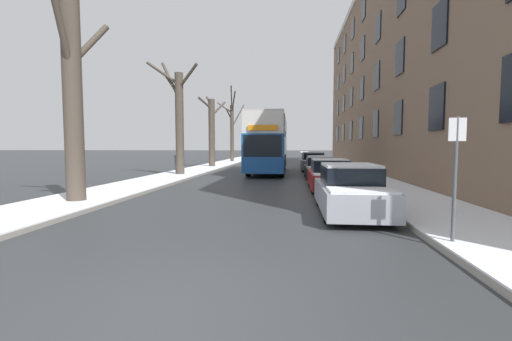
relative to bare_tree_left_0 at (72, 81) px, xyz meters
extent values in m
plane|color=#303335|center=(5.70, -6.99, -4.18)|extent=(320.00, 320.00, 0.00)
cube|color=gray|center=(-0.22, 46.01, -4.11)|extent=(2.95, 130.00, 0.13)
cube|color=white|center=(-0.22, 46.01, -4.03)|extent=(2.92, 130.00, 0.03)
cube|color=gray|center=(11.61, 46.01, -4.11)|extent=(2.95, 130.00, 0.13)
cube|color=white|center=(11.61, 46.01, -4.03)|extent=(2.92, 130.00, 0.03)
cube|color=#7A604C|center=(17.59, 15.92, 3.85)|extent=(9.00, 45.05, 16.04)
cube|color=black|center=(13.06, 3.53, -0.65)|extent=(0.08, 1.40, 1.80)
cube|color=black|center=(13.06, 8.49, -0.65)|extent=(0.08, 1.40, 1.80)
cube|color=black|center=(13.06, 13.44, -0.65)|extent=(0.08, 1.40, 1.80)
cube|color=black|center=(13.06, 18.40, -0.65)|extent=(0.08, 1.40, 1.80)
cube|color=black|center=(13.06, 23.35, -0.65)|extent=(0.08, 1.40, 1.80)
cube|color=black|center=(13.06, 28.31, -0.65)|extent=(0.08, 1.40, 1.80)
cube|color=black|center=(13.06, 33.26, -0.65)|extent=(0.08, 1.40, 1.80)
cube|color=black|center=(13.06, 3.53, 2.56)|extent=(0.08, 1.40, 1.80)
cube|color=black|center=(13.06, 8.49, 2.56)|extent=(0.08, 1.40, 1.80)
cube|color=black|center=(13.06, 13.44, 2.56)|extent=(0.08, 1.40, 1.80)
cube|color=black|center=(13.06, 18.40, 2.56)|extent=(0.08, 1.40, 1.80)
cube|color=black|center=(13.06, 23.35, 2.56)|extent=(0.08, 1.40, 1.80)
cube|color=black|center=(13.06, 28.31, 2.56)|extent=(0.08, 1.40, 1.80)
cube|color=black|center=(13.06, 33.26, 2.56)|extent=(0.08, 1.40, 1.80)
cube|color=black|center=(13.06, 13.44, 5.77)|extent=(0.08, 1.40, 1.80)
cube|color=black|center=(13.06, 18.40, 5.77)|extent=(0.08, 1.40, 1.80)
cube|color=black|center=(13.06, 23.35, 5.77)|extent=(0.08, 1.40, 1.80)
cube|color=black|center=(13.06, 28.31, 5.77)|extent=(0.08, 1.40, 1.80)
cube|color=black|center=(13.06, 33.26, 5.77)|extent=(0.08, 1.40, 1.80)
cube|color=black|center=(13.06, 18.40, 8.98)|extent=(0.08, 1.40, 1.80)
cube|color=black|center=(13.06, 23.35, 8.98)|extent=(0.08, 1.40, 1.80)
cube|color=black|center=(13.06, 28.31, 8.98)|extent=(0.08, 1.40, 1.80)
cube|color=black|center=(13.06, 33.26, 8.98)|extent=(0.08, 1.40, 1.80)
cylinder|color=#4C4238|center=(0.00, 0.02, -0.24)|extent=(0.61, 0.61, 7.87)
cylinder|color=#4C4238|center=(0.32, 0.59, 1.35)|extent=(0.91, 1.37, 1.68)
cylinder|color=#4C4238|center=(0.10, -0.54, 1.42)|extent=(0.45, 1.35, 2.47)
cylinder|color=#4C4238|center=(-0.05, 11.19, -0.78)|extent=(0.54, 0.54, 6.80)
cylinder|color=#4C4238|center=(-1.30, 11.62, 2.70)|extent=(2.65, 1.08, 1.83)
cylinder|color=#4C4238|center=(-0.80, 11.72, 2.22)|extent=(1.73, 1.31, 2.70)
cylinder|color=#4C4238|center=(0.67, 10.78, 2.30)|extent=(1.64, 1.04, 1.50)
cylinder|color=#4C4238|center=(-0.65, 11.49, 1.94)|extent=(1.41, 0.84, 1.71)
cylinder|color=#4C4238|center=(-0.03, 20.26, -1.02)|extent=(0.58, 0.58, 6.31)
cylinder|color=#4C4238|center=(0.35, 21.42, 1.38)|extent=(1.00, 2.49, 1.67)
cylinder|color=#4C4238|center=(-0.50, 19.76, 1.73)|extent=(1.16, 1.21, 1.07)
cylinder|color=#4C4238|center=(-0.41, 20.91, 2.05)|extent=(0.99, 1.50, 1.10)
cylinder|color=#4C4238|center=(0.04, 30.71, -0.67)|extent=(0.45, 0.45, 7.01)
cylinder|color=#4C4238|center=(0.16, 29.75, 3.56)|extent=(0.42, 2.06, 2.69)
cylinder|color=#4C4238|center=(0.41, 29.71, 3.10)|extent=(0.93, 2.16, 2.34)
cylinder|color=#4C4238|center=(0.69, 31.31, 1.56)|extent=(1.51, 1.40, 2.90)
cylinder|color=#4C4238|center=(-0.87, 30.77, 2.55)|extent=(1.92, 0.28, 1.38)
cylinder|color=#4C4238|center=(-0.36, 30.88, 1.71)|extent=(0.98, 0.54, 1.60)
cube|color=#194C99|center=(5.58, 14.58, -2.62)|extent=(2.56, 10.04, 2.43)
cube|color=silver|center=(5.58, 14.58, -0.73)|extent=(2.51, 9.83, 1.34)
cube|color=silver|center=(5.58, 14.58, -0.01)|extent=(2.51, 9.83, 0.12)
cube|color=black|center=(5.58, 14.58, -2.15)|extent=(2.59, 8.83, 1.27)
cube|color=black|center=(5.58, 14.58, -0.67)|extent=(2.59, 8.83, 1.02)
cube|color=black|center=(5.58, 9.59, -2.15)|extent=(2.31, 0.06, 1.33)
cube|color=orange|center=(5.58, 9.58, -1.07)|extent=(1.79, 0.05, 0.32)
cylinder|color=black|center=(4.47, 11.57, -3.68)|extent=(0.30, 0.99, 0.99)
cylinder|color=black|center=(6.69, 11.57, -3.68)|extent=(0.30, 0.99, 0.99)
cylinder|color=black|center=(4.47, 17.39, -3.68)|extent=(0.30, 0.99, 0.99)
cylinder|color=black|center=(6.69, 17.39, -3.68)|extent=(0.30, 0.99, 0.99)
cube|color=#9EA3AD|center=(9.05, -0.64, -3.66)|extent=(1.80, 4.36, 0.70)
cube|color=black|center=(9.05, -0.46, -3.04)|extent=(1.54, 2.18, 0.53)
cube|color=white|center=(9.05, -0.46, -2.74)|extent=(1.51, 2.07, 0.08)
cube|color=white|center=(9.05, -2.19, -3.28)|extent=(1.62, 1.14, 0.06)
cylinder|color=black|center=(8.27, -1.95, -3.85)|extent=(0.20, 0.65, 0.65)
cylinder|color=black|center=(9.84, -1.95, -3.85)|extent=(0.20, 0.65, 0.65)
cylinder|color=black|center=(8.27, 0.67, -3.85)|extent=(0.20, 0.65, 0.65)
cylinder|color=black|center=(9.84, 0.67, -3.85)|extent=(0.20, 0.65, 0.65)
cube|color=maroon|center=(9.05, 4.89, -3.68)|extent=(1.80, 4.47, 0.66)
cube|color=black|center=(9.05, 5.06, -3.07)|extent=(1.55, 2.24, 0.55)
cube|color=white|center=(9.05, 5.06, -2.78)|extent=(1.51, 2.12, 0.04)
cube|color=white|center=(9.05, 3.30, -3.33)|extent=(1.62, 1.17, 0.03)
cylinder|color=black|center=(8.26, 3.54, -3.85)|extent=(0.20, 0.65, 0.65)
cylinder|color=black|center=(9.84, 3.54, -3.85)|extent=(0.20, 0.65, 0.65)
cylinder|color=black|center=(8.26, 6.23, -3.85)|extent=(0.20, 0.65, 0.65)
cylinder|color=black|center=(9.84, 6.23, -3.85)|extent=(0.20, 0.65, 0.65)
cube|color=black|center=(9.05, 10.75, -3.72)|extent=(1.74, 4.53, 0.56)
cube|color=black|center=(9.05, 10.93, -3.16)|extent=(1.50, 2.26, 0.57)
cube|color=white|center=(9.05, 10.93, -2.82)|extent=(1.46, 2.15, 0.10)
cube|color=white|center=(9.05, 9.15, -3.40)|extent=(1.57, 1.18, 0.08)
cylinder|color=black|center=(8.29, 9.39, -3.87)|extent=(0.20, 0.61, 0.61)
cylinder|color=black|center=(9.81, 9.39, -3.87)|extent=(0.20, 0.61, 0.61)
cylinder|color=black|center=(8.29, 12.11, -3.87)|extent=(0.20, 0.61, 0.61)
cylinder|color=black|center=(9.81, 12.11, -3.87)|extent=(0.20, 0.61, 0.61)
cube|color=slate|center=(9.05, 16.96, -3.65)|extent=(1.87, 3.92, 0.71)
cube|color=black|center=(9.05, 17.12, -3.01)|extent=(1.61, 1.96, 0.57)
cube|color=white|center=(9.05, 17.12, -2.69)|extent=(1.57, 1.86, 0.07)
cube|color=white|center=(9.05, 15.57, -3.27)|extent=(1.68, 1.02, 0.06)
cylinder|color=black|center=(8.23, 15.79, -3.84)|extent=(0.20, 0.67, 0.67)
cylinder|color=black|center=(9.88, 15.79, -3.84)|extent=(0.20, 0.67, 0.67)
cylinder|color=black|center=(8.23, 18.14, -3.84)|extent=(0.20, 0.67, 0.67)
cylinder|color=black|center=(9.88, 18.14, -3.84)|extent=(0.20, 0.67, 0.67)
cube|color=slate|center=(9.05, 22.98, -3.72)|extent=(1.70, 4.35, 0.57)
cube|color=black|center=(9.05, 23.16, -3.16)|extent=(1.46, 2.18, 0.57)
cube|color=white|center=(9.05, 23.16, -2.83)|extent=(1.43, 2.07, 0.08)
cube|color=white|center=(9.05, 21.44, -3.41)|extent=(1.53, 1.14, 0.06)
cylinder|color=black|center=(8.31, 21.68, -3.86)|extent=(0.20, 0.63, 0.63)
cylinder|color=black|center=(9.80, 21.68, -3.86)|extent=(0.20, 0.63, 0.63)
cylinder|color=black|center=(8.31, 24.29, -3.86)|extent=(0.20, 0.63, 0.63)
cylinder|color=black|center=(9.80, 24.29, -3.86)|extent=(0.20, 0.63, 0.63)
cube|color=white|center=(4.63, 34.07, -2.82)|extent=(2.10, 4.87, 2.27)
cube|color=black|center=(4.63, 31.65, -2.29)|extent=(1.85, 0.06, 1.00)
cylinder|color=black|center=(3.70, 32.51, -3.84)|extent=(0.22, 0.68, 0.68)
cylinder|color=black|center=(5.55, 32.51, -3.84)|extent=(0.22, 0.68, 0.68)
cylinder|color=black|center=(3.70, 35.63, -3.84)|extent=(0.22, 0.68, 0.68)
cylinder|color=black|center=(5.55, 35.63, -3.84)|extent=(0.22, 0.68, 0.68)
cylinder|color=navy|center=(-0.44, 11.61, -3.81)|extent=(0.16, 0.16, 0.74)
cylinder|color=navy|center=(-0.43, 11.76, -3.81)|extent=(0.16, 0.16, 0.74)
cylinder|color=#47474C|center=(-0.44, 11.69, -3.12)|extent=(0.35, 0.35, 0.64)
sphere|color=beige|center=(-0.44, 11.69, -2.69)|extent=(0.20, 0.20, 0.20)
cylinder|color=#4C4F54|center=(10.44, -4.01, -2.89)|extent=(0.07, 0.07, 2.57)
cube|color=silver|center=(10.44, -4.03, -1.86)|extent=(0.32, 0.02, 0.44)
camera|label=1|loc=(7.32, -10.88, -2.18)|focal=24.00mm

